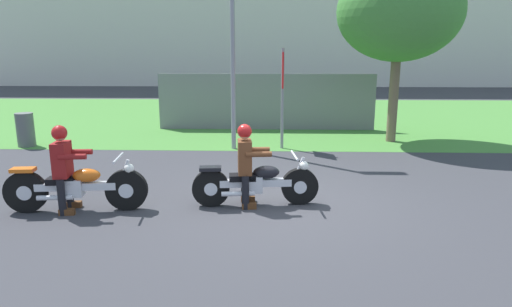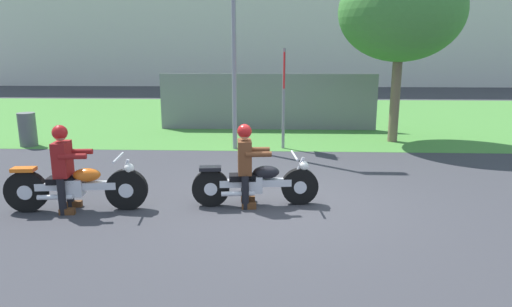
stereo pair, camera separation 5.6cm
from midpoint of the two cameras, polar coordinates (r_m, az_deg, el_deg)
The scene contains 11 objects.
ground at distance 7.82m, azimuth 3.28°, elevation -6.27°, with size 120.00×120.00×0.00m, color #38383D.
grass_verge at distance 17.56m, azimuth 2.85°, elevation 4.64°, with size 60.00×12.00×0.01m, color #478438.
motorcycle_lead at distance 7.60m, azimuth 0.20°, elevation -3.76°, with size 2.13×0.66×0.87m.
rider_lead at distance 7.48m, azimuth -1.09°, elevation -0.66°, with size 0.58×0.50×1.39m.
motorcycle_follow at distance 7.89m, azimuth -21.46°, elevation -3.90°, with size 2.28×0.66×0.90m.
rider_follow at distance 7.84m, azimuth -22.88°, elevation -0.92°, with size 0.58×0.50×1.42m.
tree_roadside at distance 13.27m, azimuth 17.94°, elevation 16.64°, with size 3.34×3.34×4.90m.
streetlight_pole at distance 11.74m, azimuth -2.13°, elevation 18.32°, with size 0.96×0.20×5.87m.
trash_can at distance 13.69m, azimuth -26.74°, elevation 2.72°, with size 0.45×0.45×0.91m, color #595E5B.
sign_banner at distance 11.80m, azimuth 3.67°, elevation 8.88°, with size 0.08×0.60×2.60m.
fence_segment at distance 14.71m, azimuth 1.62°, elevation 6.52°, with size 7.00×0.06×1.80m, color slate.
Camera 2 is at (-0.10, -7.37, 2.60)m, focal length 31.74 mm.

